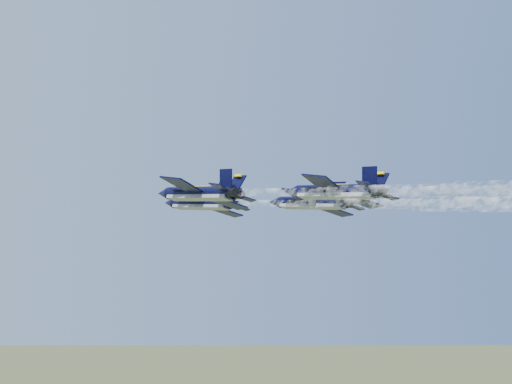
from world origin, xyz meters
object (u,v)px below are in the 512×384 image
jet_right (311,203)px  jet_slot (334,192)px  jet_lead (200,203)px  jet_left (198,193)px

jet_right → jet_slot: 17.39m
jet_lead → jet_left: same height
jet_lead → jet_left: (-6.80, -14.49, 0.00)m
jet_lead → jet_left: size_ratio=1.00×
jet_lead → jet_right: (14.49, -9.11, 0.00)m
jet_lead → jet_left: 16.01m
jet_slot → jet_lead: bearing=93.2°
jet_right → jet_slot: (-6.51, -16.13, 0.00)m
jet_lead → jet_right: size_ratio=1.00×
jet_lead → jet_slot: (7.98, -25.24, 0.00)m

